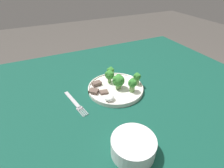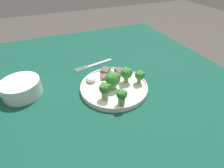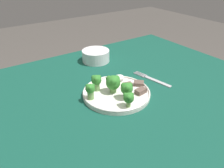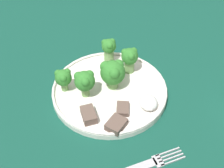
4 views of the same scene
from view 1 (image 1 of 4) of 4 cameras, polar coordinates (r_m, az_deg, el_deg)
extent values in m
cube|color=#114738|center=(0.80, 2.36, -1.88)|extent=(1.27, 0.96, 0.03)
cylinder|color=brown|center=(1.56, 13.81, 1.06)|extent=(0.06, 0.06, 0.68)
cylinder|color=brown|center=(1.32, -31.07, -10.74)|extent=(0.06, 0.06, 0.68)
cylinder|color=white|center=(0.77, 1.19, -1.55)|extent=(0.24, 0.24, 0.01)
torus|color=white|center=(0.76, 1.20, -1.00)|extent=(0.24, 0.24, 0.01)
cube|color=#B2B2B7|center=(0.73, -12.78, -5.16)|extent=(0.04, 0.13, 0.00)
cube|color=#B2B2B7|center=(0.69, -10.51, -7.85)|extent=(0.03, 0.02, 0.00)
cube|color=#B2B2B7|center=(0.67, -10.31, -9.32)|extent=(0.01, 0.05, 0.00)
cube|color=#B2B2B7|center=(0.67, -9.79, -9.10)|extent=(0.01, 0.05, 0.00)
cube|color=#B2B2B7|center=(0.67, -9.28, -8.88)|extent=(0.01, 0.05, 0.00)
cube|color=#B2B2B7|center=(0.67, -8.77, -8.66)|extent=(0.01, 0.05, 0.00)
cylinder|color=white|center=(0.53, 6.93, -19.51)|extent=(0.13, 0.13, 0.05)
cylinder|color=white|center=(0.53, 6.90, -19.75)|extent=(0.11, 0.11, 0.04)
cylinder|color=#709E56|center=(0.76, 2.09, -0.71)|extent=(0.02, 0.02, 0.02)
sphere|color=#337F2D|center=(0.74, 2.14, 1.10)|extent=(0.05, 0.05, 0.05)
sphere|color=#337F2D|center=(0.73, 1.07, 1.59)|extent=(0.02, 0.02, 0.02)
sphere|color=#337F2D|center=(0.73, 3.19, 1.50)|extent=(0.02, 0.02, 0.02)
sphere|color=#337F2D|center=(0.75, 2.20, 2.49)|extent=(0.02, 0.02, 0.02)
cylinder|color=#709E56|center=(0.84, -0.48, 2.99)|extent=(0.01, 0.01, 0.02)
sphere|color=#337F2D|center=(0.83, -0.49, 4.35)|extent=(0.03, 0.03, 0.03)
sphere|color=#337F2D|center=(0.82, -1.16, 4.67)|extent=(0.02, 0.02, 0.02)
sphere|color=#337F2D|center=(0.82, 0.11, 4.62)|extent=(0.02, 0.02, 0.02)
sphere|color=#337F2D|center=(0.83, -0.44, 5.17)|extent=(0.02, 0.02, 0.02)
cylinder|color=#709E56|center=(0.80, -0.80, 1.35)|extent=(0.02, 0.02, 0.02)
sphere|color=#337F2D|center=(0.78, -0.81, 3.00)|extent=(0.04, 0.04, 0.04)
sphere|color=#337F2D|center=(0.77, -1.66, 3.39)|extent=(0.02, 0.02, 0.02)
sphere|color=#337F2D|center=(0.77, -0.06, 3.33)|extent=(0.02, 0.02, 0.02)
sphere|color=#337F2D|center=(0.79, -0.75, 4.05)|extent=(0.02, 0.02, 0.02)
cylinder|color=#709E56|center=(0.79, 8.03, 0.79)|extent=(0.02, 0.02, 0.03)
sphere|color=#337F2D|center=(0.77, 8.18, 2.39)|extent=(0.03, 0.03, 0.03)
sphere|color=#337F2D|center=(0.77, 7.60, 2.70)|extent=(0.01, 0.01, 0.01)
sphere|color=#337F2D|center=(0.77, 8.88, 2.64)|extent=(0.01, 0.01, 0.01)
sphere|color=#337F2D|center=(0.78, 8.19, 3.23)|extent=(0.01, 0.01, 0.01)
cylinder|color=#709E56|center=(0.74, 6.54, -1.46)|extent=(0.02, 0.02, 0.03)
sphere|color=#337F2D|center=(0.73, 6.67, 0.29)|extent=(0.04, 0.04, 0.04)
sphere|color=#337F2D|center=(0.72, 5.96, 0.64)|extent=(0.02, 0.02, 0.02)
sphere|color=#337F2D|center=(0.72, 7.49, 0.57)|extent=(0.02, 0.02, 0.02)
sphere|color=#337F2D|center=(0.73, 6.69, 1.31)|extent=(0.02, 0.02, 0.02)
cube|color=brown|center=(0.74, -5.98, -2.40)|extent=(0.05, 0.05, 0.01)
cube|color=brown|center=(0.73, -2.67, -2.66)|extent=(0.04, 0.03, 0.01)
cube|color=brown|center=(0.78, -5.02, 0.12)|extent=(0.04, 0.03, 0.02)
ellipsoid|color=white|center=(0.69, -0.87, -4.55)|extent=(0.04, 0.04, 0.02)
camera|label=2|loc=(0.82, 42.27, 21.93)|focal=28.00mm
camera|label=3|loc=(1.29, 7.21, 32.62)|focal=35.00mm
camera|label=4|loc=(0.66, -46.74, 27.11)|focal=50.00mm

